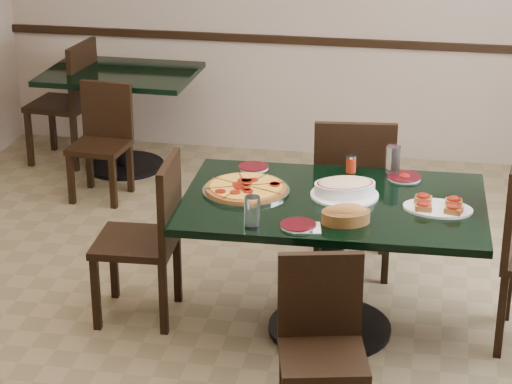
% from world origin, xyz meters
% --- Properties ---
extents(floor, '(5.50, 5.50, 0.00)m').
position_xyz_m(floor, '(0.00, 0.00, 0.00)').
color(floor, olive).
rests_on(floor, ground).
extents(room_shell, '(5.50, 5.50, 5.50)m').
position_xyz_m(room_shell, '(1.02, 1.73, 1.17)').
color(room_shell, silver).
rests_on(room_shell, floor).
extents(main_table, '(1.55, 1.02, 0.75)m').
position_xyz_m(main_table, '(0.39, 0.00, 0.57)').
color(main_table, black).
rests_on(main_table, floor).
extents(back_table, '(1.11, 0.81, 0.75)m').
position_xyz_m(back_table, '(-1.43, 2.16, 0.52)').
color(back_table, black).
rests_on(back_table, floor).
extents(chair_far, '(0.50, 0.50, 0.97)m').
position_xyz_m(chair_far, '(0.43, 0.69, 0.55)').
color(chair_far, black).
rests_on(chair_far, floor).
extents(chair_near, '(0.45, 0.45, 0.80)m').
position_xyz_m(chair_near, '(0.44, -0.83, 0.44)').
color(chair_near, black).
rests_on(chair_near, floor).
extents(chair_left, '(0.44, 0.44, 0.91)m').
position_xyz_m(chair_left, '(-0.57, -0.01, 0.51)').
color(chair_left, black).
rests_on(chair_left, floor).
extents(back_chair_near, '(0.40, 0.40, 0.80)m').
position_xyz_m(back_chair_near, '(-1.40, 1.62, 0.44)').
color(back_chair_near, black).
rests_on(back_chair_near, floor).
extents(back_chair_left, '(0.48, 0.48, 0.94)m').
position_xyz_m(back_chair_left, '(-1.85, 2.22, 0.53)').
color(back_chair_left, black).
rests_on(back_chair_left, floor).
extents(pepperoni_pizza, '(0.45, 0.45, 0.04)m').
position_xyz_m(pepperoni_pizza, '(-0.07, 0.03, 0.77)').
color(pepperoni_pizza, '#B2B3B9').
rests_on(pepperoni_pizza, main_table).
extents(lasagna_casserole, '(0.36, 0.35, 0.09)m').
position_xyz_m(lasagna_casserole, '(0.44, 0.06, 0.80)').
color(lasagna_casserole, white).
rests_on(lasagna_casserole, main_table).
extents(bread_basket, '(0.28, 0.23, 0.10)m').
position_xyz_m(bread_basket, '(0.47, -0.27, 0.79)').
color(bread_basket, brown).
rests_on(bread_basket, main_table).
extents(bruschetta_platter, '(0.37, 0.27, 0.05)m').
position_xyz_m(bruschetta_platter, '(0.91, -0.03, 0.77)').
color(bruschetta_platter, white).
rests_on(bruschetta_platter, main_table).
extents(side_plate_near, '(0.17, 0.17, 0.02)m').
position_xyz_m(side_plate_near, '(0.26, -0.36, 0.76)').
color(side_plate_near, white).
rests_on(side_plate_near, main_table).
extents(side_plate_far_r, '(0.18, 0.18, 0.03)m').
position_xyz_m(side_plate_far_r, '(0.72, 0.36, 0.76)').
color(side_plate_far_r, white).
rests_on(side_plate_far_r, main_table).
extents(side_plate_far_l, '(0.17, 0.17, 0.02)m').
position_xyz_m(side_plate_far_l, '(-0.09, 0.37, 0.76)').
color(side_plate_far_l, white).
rests_on(side_plate_far_l, main_table).
extents(napkin_setting, '(0.15, 0.15, 0.01)m').
position_xyz_m(napkin_setting, '(0.30, -0.37, 0.75)').
color(napkin_setting, silver).
rests_on(napkin_setting, main_table).
extents(water_glass_a, '(0.08, 0.08, 0.16)m').
position_xyz_m(water_glass_a, '(0.66, 0.40, 0.83)').
color(water_glass_a, white).
rests_on(water_glass_a, main_table).
extents(water_glass_b, '(0.07, 0.07, 0.16)m').
position_xyz_m(water_glass_b, '(0.05, -0.42, 0.83)').
color(water_glass_b, white).
rests_on(water_glass_b, main_table).
extents(pepper_shaker, '(0.06, 0.06, 0.09)m').
position_xyz_m(pepper_shaker, '(0.43, 0.41, 0.80)').
color(pepper_shaker, red).
rests_on(pepper_shaker, main_table).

